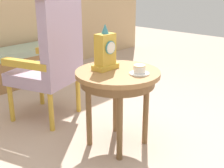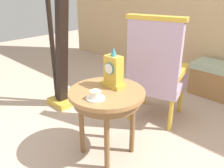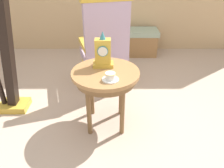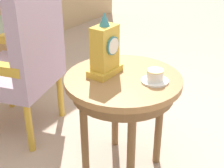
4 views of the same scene
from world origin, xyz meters
TOP-DOWN VIEW (x-y plane):
  - ground_plane at (0.00, 0.00)m, footprint 10.00×10.00m
  - side_table at (0.05, 0.09)m, footprint 0.63×0.63m
  - teacup_left at (0.10, -0.07)m, footprint 0.14×0.14m
  - mantel_clock at (0.03, 0.19)m, footprint 0.19×0.11m
  - armchair at (0.03, 0.83)m, footprint 0.67×0.66m
  - harp at (-0.97, 0.34)m, footprint 0.40×0.24m
  - window_bench at (0.42, 1.95)m, footprint 0.97×0.40m

SIDE VIEW (x-z plane):
  - ground_plane at x=0.00m, z-range 0.00..0.00m
  - window_bench at x=0.42m, z-range 0.00..0.44m
  - side_table at x=0.05m, z-range 0.22..0.83m
  - armchair at x=0.03m, z-range 0.02..1.16m
  - teacup_left at x=0.10m, z-range 0.60..0.67m
  - harp at x=-0.97m, z-range -0.17..1.56m
  - mantel_clock at x=0.03m, z-range 0.57..0.91m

